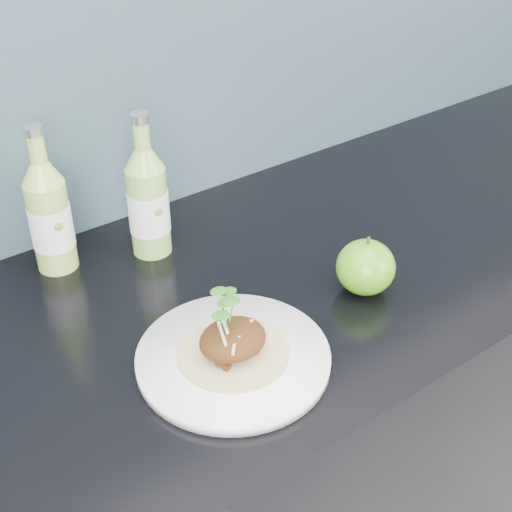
# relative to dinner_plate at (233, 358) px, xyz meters

# --- Properties ---
(kitchen_counter) EXTENTS (4.00, 0.60, 0.90)m
(kitchen_counter) POSITION_rel_dinner_plate_xyz_m (0.04, 0.12, -0.46)
(kitchen_counter) COLOR black
(kitchen_counter) RESTS_ON ground
(subway_backsplash) EXTENTS (4.00, 0.02, 0.70)m
(subway_backsplash) POSITION_rel_dinner_plate_xyz_m (0.04, 0.41, 0.34)
(subway_backsplash) COLOR #6A91A6
(subway_backsplash) RESTS_ON kitchen_counter
(dinner_plate) EXTENTS (0.27, 0.27, 0.02)m
(dinner_plate) POSITION_rel_dinner_plate_xyz_m (0.00, 0.00, 0.00)
(dinner_plate) COLOR white
(dinner_plate) RESTS_ON kitchen_counter
(pork_taco) EXTENTS (0.14, 0.14, 0.10)m
(pork_taco) POSITION_rel_dinner_plate_xyz_m (-0.00, 0.00, 0.04)
(pork_taco) COLOR tan
(pork_taco) RESTS_ON dinner_plate
(green_apple) EXTENTS (0.09, 0.09, 0.09)m
(green_apple) POSITION_rel_dinner_plate_xyz_m (0.24, 0.02, 0.03)
(green_apple) COLOR #307F0D
(green_apple) RESTS_ON kitchen_counter
(cider_bottle_left) EXTENTS (0.07, 0.07, 0.23)m
(cider_bottle_left) POSITION_rel_dinner_plate_xyz_m (-0.09, 0.34, 0.08)
(cider_bottle_left) COLOR #9CC250
(cider_bottle_left) RESTS_ON kitchen_counter
(cider_bottle_right) EXTENTS (0.08, 0.08, 0.23)m
(cider_bottle_right) POSITION_rel_dinner_plate_xyz_m (0.05, 0.29, 0.08)
(cider_bottle_right) COLOR #88BF4F
(cider_bottle_right) RESTS_ON kitchen_counter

